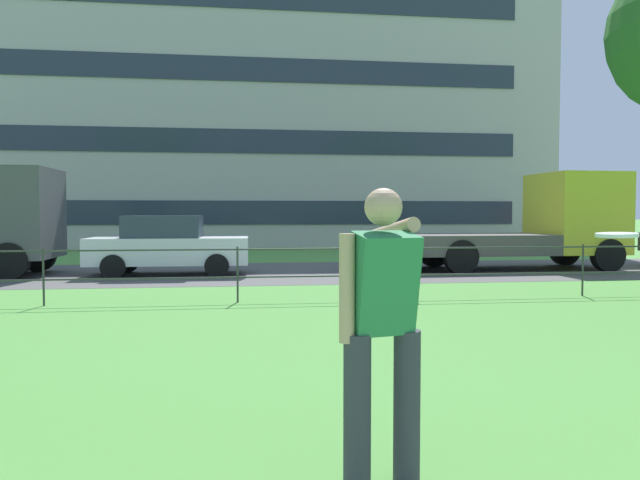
{
  "coord_description": "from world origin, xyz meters",
  "views": [
    {
      "loc": [
        0.11,
        2.06,
        1.59
      ],
      "look_at": [
        1.02,
        9.06,
        1.28
      ],
      "focal_mm": 33.27,
      "sensor_mm": 36.0,
      "label": 1
    }
  ],
  "objects_px": {
    "flatbed_truck_far_left": "(528,227)",
    "apartment_building_background": "(249,91)",
    "frisbee": "(617,235)",
    "person_thrower": "(382,325)",
    "car_white_center": "(168,245)"
  },
  "relations": [
    {
      "from": "person_thrower",
      "to": "apartment_building_background",
      "type": "height_order",
      "value": "apartment_building_background"
    },
    {
      "from": "flatbed_truck_far_left",
      "to": "apartment_building_background",
      "type": "relative_size",
      "value": 0.24
    },
    {
      "from": "flatbed_truck_far_left",
      "to": "apartment_building_background",
      "type": "bearing_deg",
      "value": 114.03
    },
    {
      "from": "flatbed_truck_far_left",
      "to": "frisbee",
      "type": "bearing_deg",
      "value": -114.35
    },
    {
      "from": "car_white_center",
      "to": "flatbed_truck_far_left",
      "type": "relative_size",
      "value": 0.55
    },
    {
      "from": "flatbed_truck_far_left",
      "to": "apartment_building_background",
      "type": "height_order",
      "value": "apartment_building_background"
    },
    {
      "from": "apartment_building_background",
      "to": "frisbee",
      "type": "bearing_deg",
      "value": -85.85
    },
    {
      "from": "person_thrower",
      "to": "frisbee",
      "type": "distance_m",
      "value": 1.82
    },
    {
      "from": "person_thrower",
      "to": "apartment_building_background",
      "type": "bearing_deg",
      "value": 90.85
    },
    {
      "from": "car_white_center",
      "to": "apartment_building_background",
      "type": "height_order",
      "value": "apartment_building_background"
    },
    {
      "from": "person_thrower",
      "to": "frisbee",
      "type": "height_order",
      "value": "person_thrower"
    },
    {
      "from": "car_white_center",
      "to": "apartment_building_background",
      "type": "distance_m",
      "value": 19.48
    },
    {
      "from": "flatbed_truck_far_left",
      "to": "car_white_center",
      "type": "bearing_deg",
      "value": -177.55
    },
    {
      "from": "car_white_center",
      "to": "apartment_building_background",
      "type": "relative_size",
      "value": 0.13
    },
    {
      "from": "frisbee",
      "to": "apartment_building_background",
      "type": "height_order",
      "value": "apartment_building_background"
    }
  ]
}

